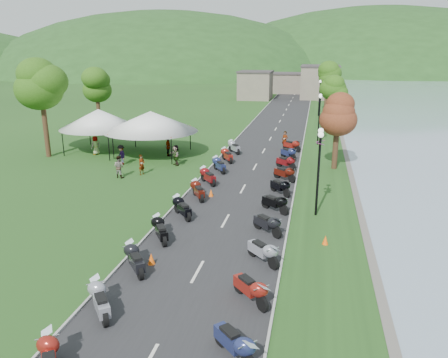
# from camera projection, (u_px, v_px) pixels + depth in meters

# --- Properties ---
(road) EXTENTS (7.00, 120.00, 0.02)m
(road) POSITION_uv_depth(u_px,v_px,m) (270.00, 139.00, 47.22)
(road) COLOR #28282A
(road) RESTS_ON ground
(hills_backdrop) EXTENTS (360.00, 120.00, 76.00)m
(hills_backdrop) POSITION_uv_depth(u_px,v_px,m) (308.00, 70.00, 197.17)
(hills_backdrop) COLOR #285621
(hills_backdrop) RESTS_ON ground
(far_building) EXTENTS (18.00, 16.00, 5.00)m
(far_building) POSITION_uv_depth(u_px,v_px,m) (284.00, 84.00, 89.07)
(far_building) COLOR #766D5C
(far_building) RESTS_ON ground
(moto_row_left) EXTENTS (2.60, 38.61, 1.10)m
(moto_row_left) POSITION_uv_depth(u_px,v_px,m) (172.00, 219.00, 23.59)
(moto_row_left) COLOR #331411
(moto_row_left) RESTS_ON ground
(moto_row_right) EXTENTS (2.60, 35.43, 1.10)m
(moto_row_right) POSITION_uv_depth(u_px,v_px,m) (275.00, 203.00, 26.02)
(moto_row_right) COLOR #331411
(moto_row_right) RESTS_ON ground
(vendor_tent_main) EXTENTS (5.68, 5.68, 4.00)m
(vendor_tent_main) POSITION_uv_depth(u_px,v_px,m) (151.00, 133.00, 39.58)
(vendor_tent_main) COLOR white
(vendor_tent_main) RESTS_ON ground
(vendor_tent_side) EXTENTS (4.88, 4.88, 4.00)m
(vendor_tent_side) POSITION_uv_depth(u_px,v_px,m) (100.00, 130.00, 40.98)
(vendor_tent_side) COLOR white
(vendor_tent_side) RESTS_ON ground
(tree_park_left) EXTENTS (3.76, 3.76, 10.44)m
(tree_park_left) POSITION_uv_depth(u_px,v_px,m) (42.00, 98.00, 38.01)
(tree_park_left) COLOR #356A17
(tree_park_left) RESTS_ON ground
(tree_lakeside) EXTENTS (2.70, 2.70, 7.49)m
(tree_lakeside) POSITION_uv_depth(u_px,v_px,m) (337.00, 123.00, 34.43)
(tree_lakeside) COLOR #356A17
(tree_lakeside) RESTS_ON ground
(pedestrian_a) EXTENTS (0.61, 0.70, 1.60)m
(pedestrian_a) POSITION_uv_depth(u_px,v_px,m) (142.00, 175.00, 33.82)
(pedestrian_a) COLOR slate
(pedestrian_a) RESTS_ON ground
(pedestrian_b) EXTENTS (0.90, 0.63, 1.69)m
(pedestrian_b) POSITION_uv_depth(u_px,v_px,m) (120.00, 177.00, 33.07)
(pedestrian_b) COLOR slate
(pedestrian_b) RESTS_ON ground
(pedestrian_c) EXTENTS (1.13, 1.06, 1.70)m
(pedestrian_c) POSITION_uv_depth(u_px,v_px,m) (122.00, 165.00, 36.69)
(pedestrian_c) COLOR slate
(pedestrian_c) RESTS_ON ground
(traffic_cone_near) EXTENTS (0.35, 0.35, 0.55)m
(traffic_cone_near) POSITION_uv_depth(u_px,v_px,m) (151.00, 259.00, 19.69)
(traffic_cone_near) COLOR #F2590C
(traffic_cone_near) RESTS_ON ground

